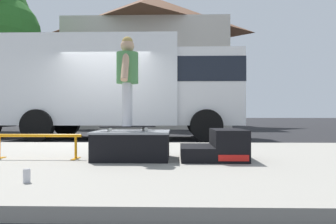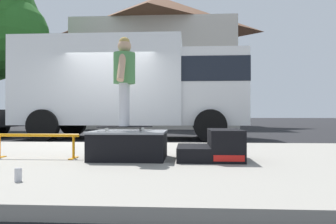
% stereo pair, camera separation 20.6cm
% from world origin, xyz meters
% --- Properties ---
extents(ground_plane, '(140.00, 140.00, 0.00)m').
position_xyz_m(ground_plane, '(0.00, 0.00, 0.00)').
color(ground_plane, black).
extents(sidewalk_slab, '(50.00, 5.00, 0.12)m').
position_xyz_m(sidewalk_slab, '(0.00, -3.00, 0.06)').
color(sidewalk_slab, gray).
rests_on(sidewalk_slab, ground).
extents(skate_box, '(1.05, 0.82, 0.40)m').
position_xyz_m(skate_box, '(1.33, -3.20, 0.33)').
color(skate_box, black).
rests_on(skate_box, sidewalk_slab).
extents(kicker_ramp, '(0.89, 0.83, 0.42)m').
position_xyz_m(kicker_ramp, '(2.54, -3.20, 0.30)').
color(kicker_ramp, black).
rests_on(kicker_ramp, sidewalk_slab).
extents(grind_rail, '(1.26, 0.28, 0.35)m').
position_xyz_m(grind_rail, '(-0.03, -3.20, 0.38)').
color(grind_rail, orange).
rests_on(grind_rail, sidewalk_slab).
extents(skateboard, '(0.80, 0.42, 0.07)m').
position_xyz_m(skateboard, '(1.26, -3.17, 0.57)').
color(skateboard, black).
rests_on(skateboard, skate_box).
extents(skater_kid, '(0.31, 0.66, 1.28)m').
position_xyz_m(skater_kid, '(1.26, -3.17, 1.34)').
color(skater_kid, silver).
rests_on(skater_kid, skateboard).
extents(soda_can, '(0.07, 0.07, 0.13)m').
position_xyz_m(soda_can, '(0.57, -4.76, 0.18)').
color(soda_can, silver).
rests_on(soda_can, sidewalk_slab).
extents(box_truck, '(6.91, 2.63, 3.05)m').
position_xyz_m(box_truck, '(0.46, 2.20, 1.70)').
color(box_truck, white).
rests_on(box_truck, ground).
extents(house_behind, '(9.54, 8.22, 8.40)m').
position_xyz_m(house_behind, '(0.28, 12.47, 4.24)').
color(house_behind, beige).
rests_on(house_behind, ground).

